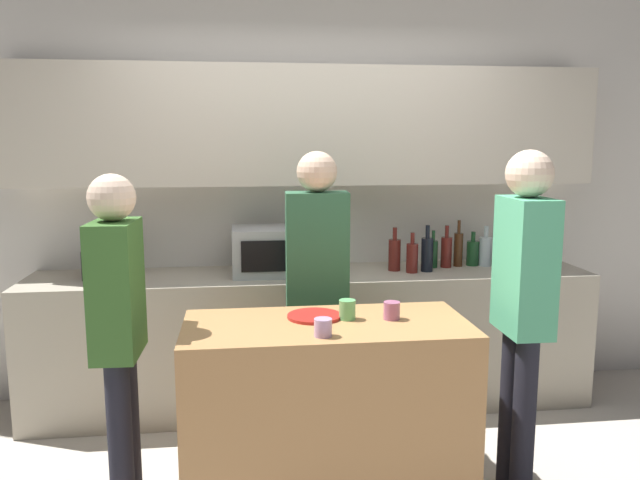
% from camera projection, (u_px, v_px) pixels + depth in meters
% --- Properties ---
extents(back_wall, '(6.40, 0.40, 2.70)m').
position_uv_depth(back_wall, '(308.00, 170.00, 4.19)').
color(back_wall, silver).
rests_on(back_wall, ground_plane).
extents(back_counter, '(3.60, 0.62, 0.89)m').
position_uv_depth(back_counter, '(313.00, 339.00, 4.09)').
color(back_counter, '#B7AD99').
rests_on(back_counter, ground_plane).
extents(kitchen_island, '(1.33, 0.62, 0.90)m').
position_uv_depth(kitchen_island, '(327.00, 414.00, 2.97)').
color(kitchen_island, '#B27F4C').
rests_on(kitchen_island, ground_plane).
extents(microwave, '(0.52, 0.39, 0.30)m').
position_uv_depth(microwave, '(273.00, 251.00, 3.99)').
color(microwave, '#B7BABC').
rests_on(microwave, back_counter).
extents(toaster, '(0.26, 0.16, 0.18)m').
position_uv_depth(toaster, '(106.00, 264.00, 3.87)').
color(toaster, black).
rests_on(toaster, back_counter).
extents(potted_plant, '(0.14, 0.14, 0.40)m').
position_uv_depth(potted_plant, '(516.00, 238.00, 4.18)').
color(potted_plant, '#333D4C').
rests_on(potted_plant, back_counter).
extents(bottle_0, '(0.08, 0.08, 0.29)m').
position_uv_depth(bottle_0, '(394.00, 254.00, 4.09)').
color(bottle_0, maroon).
rests_on(bottle_0, back_counter).
extents(bottle_1, '(0.08, 0.08, 0.26)m').
position_uv_depth(bottle_1, '(412.00, 257.00, 4.03)').
color(bottle_1, maroon).
rests_on(bottle_1, back_counter).
extents(bottle_2, '(0.08, 0.08, 0.30)m').
position_uv_depth(bottle_2, '(427.00, 254.00, 4.06)').
color(bottle_2, black).
rests_on(bottle_2, back_counter).
extents(bottle_3, '(0.06, 0.06, 0.25)m').
position_uv_depth(bottle_3, '(433.00, 253.00, 4.18)').
color(bottle_3, '#194723').
rests_on(bottle_3, back_counter).
extents(bottle_4, '(0.07, 0.07, 0.28)m').
position_uv_depth(bottle_4, '(446.00, 251.00, 4.19)').
color(bottle_4, maroon).
rests_on(bottle_4, back_counter).
extents(bottle_5, '(0.06, 0.06, 0.32)m').
position_uv_depth(bottle_5, '(458.00, 249.00, 4.23)').
color(bottle_5, '#472814').
rests_on(bottle_5, back_counter).
extents(bottle_6, '(0.08, 0.08, 0.23)m').
position_uv_depth(bottle_6, '(473.00, 253.00, 4.26)').
color(bottle_6, '#194723').
rests_on(bottle_6, back_counter).
extents(bottle_7, '(0.09, 0.09, 0.27)m').
position_uv_depth(bottle_7, '(485.00, 251.00, 4.25)').
color(bottle_7, silver).
rests_on(bottle_7, back_counter).
extents(plate_on_island, '(0.26, 0.26, 0.01)m').
position_uv_depth(plate_on_island, '(314.00, 316.00, 2.98)').
color(plate_on_island, red).
rests_on(plate_on_island, kitchen_island).
extents(cup_0, '(0.08, 0.08, 0.08)m').
position_uv_depth(cup_0, '(392.00, 311.00, 2.95)').
color(cup_0, '#AF6186').
rests_on(cup_0, kitchen_island).
extents(cup_1, '(0.08, 0.08, 0.08)m').
position_uv_depth(cup_1, '(323.00, 327.00, 2.69)').
color(cup_1, '#BF97C5').
rests_on(cup_1, kitchen_island).
extents(cup_2, '(0.08, 0.08, 0.09)m').
position_uv_depth(cup_2, '(347.00, 310.00, 2.94)').
color(cup_2, '#66C070').
rests_on(cup_2, kitchen_island).
extents(person_left, '(0.35, 0.22, 1.68)m').
position_uv_depth(person_left, '(317.00, 275.00, 3.44)').
color(person_left, black).
rests_on(person_left, ground_plane).
extents(person_center, '(0.21, 0.35, 1.59)m').
position_uv_depth(person_center, '(118.00, 318.00, 2.81)').
color(person_center, black).
rests_on(person_center, ground_plane).
extents(person_right, '(0.22, 0.34, 1.69)m').
position_uv_depth(person_right, '(523.00, 294.00, 2.97)').
color(person_right, black).
rests_on(person_right, ground_plane).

